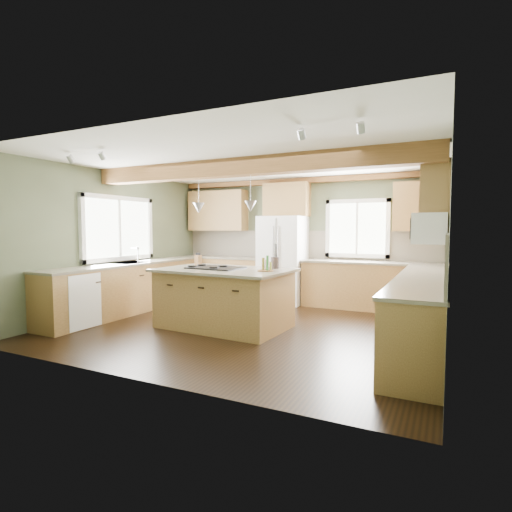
% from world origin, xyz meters
% --- Properties ---
extents(floor, '(5.60, 5.60, 0.00)m').
position_xyz_m(floor, '(0.00, 0.00, 0.00)').
color(floor, black).
rests_on(floor, ground).
extents(ceiling, '(5.60, 5.60, 0.00)m').
position_xyz_m(ceiling, '(0.00, 0.00, 2.60)').
color(ceiling, silver).
rests_on(ceiling, wall_back).
extents(wall_back, '(5.60, 0.00, 5.60)m').
position_xyz_m(wall_back, '(0.00, 2.50, 1.30)').
color(wall_back, '#474F38').
rests_on(wall_back, ground).
extents(wall_left, '(0.00, 5.00, 5.00)m').
position_xyz_m(wall_left, '(-2.80, 0.00, 1.30)').
color(wall_left, '#474F38').
rests_on(wall_left, ground).
extents(wall_right, '(0.00, 5.00, 5.00)m').
position_xyz_m(wall_right, '(2.80, 0.00, 1.30)').
color(wall_right, '#474F38').
rests_on(wall_right, ground).
extents(ceiling_beam, '(5.55, 0.26, 0.26)m').
position_xyz_m(ceiling_beam, '(0.00, -0.20, 2.47)').
color(ceiling_beam, brown).
rests_on(ceiling_beam, ceiling).
extents(soffit_trim, '(5.55, 0.20, 0.10)m').
position_xyz_m(soffit_trim, '(0.00, 2.40, 2.54)').
color(soffit_trim, brown).
rests_on(soffit_trim, ceiling).
extents(backsplash_back, '(5.58, 0.03, 0.58)m').
position_xyz_m(backsplash_back, '(0.00, 2.48, 1.21)').
color(backsplash_back, brown).
rests_on(backsplash_back, wall_back).
extents(backsplash_right, '(0.03, 3.70, 0.58)m').
position_xyz_m(backsplash_right, '(2.78, 0.05, 1.21)').
color(backsplash_right, brown).
rests_on(backsplash_right, wall_right).
extents(base_cab_back_left, '(2.02, 0.60, 0.88)m').
position_xyz_m(base_cab_back_left, '(-1.79, 2.20, 0.44)').
color(base_cab_back_left, brown).
rests_on(base_cab_back_left, floor).
extents(counter_back_left, '(2.06, 0.64, 0.04)m').
position_xyz_m(counter_back_left, '(-1.79, 2.20, 0.90)').
color(counter_back_left, brown).
rests_on(counter_back_left, base_cab_back_left).
extents(base_cab_back_right, '(2.62, 0.60, 0.88)m').
position_xyz_m(base_cab_back_right, '(1.49, 2.20, 0.44)').
color(base_cab_back_right, brown).
rests_on(base_cab_back_right, floor).
extents(counter_back_right, '(2.66, 0.64, 0.04)m').
position_xyz_m(counter_back_right, '(1.49, 2.20, 0.90)').
color(counter_back_right, brown).
rests_on(counter_back_right, base_cab_back_right).
extents(base_cab_left, '(0.60, 3.70, 0.88)m').
position_xyz_m(base_cab_left, '(-2.50, 0.05, 0.44)').
color(base_cab_left, brown).
rests_on(base_cab_left, floor).
extents(counter_left, '(0.64, 3.74, 0.04)m').
position_xyz_m(counter_left, '(-2.50, 0.05, 0.90)').
color(counter_left, brown).
rests_on(counter_left, base_cab_left).
extents(base_cab_right, '(0.60, 3.70, 0.88)m').
position_xyz_m(base_cab_right, '(2.50, 0.05, 0.44)').
color(base_cab_right, brown).
rests_on(base_cab_right, floor).
extents(counter_right, '(0.64, 3.74, 0.04)m').
position_xyz_m(counter_right, '(2.50, 0.05, 0.90)').
color(counter_right, brown).
rests_on(counter_right, base_cab_right).
extents(upper_cab_back_left, '(1.40, 0.35, 0.90)m').
position_xyz_m(upper_cab_back_left, '(-1.99, 2.33, 1.95)').
color(upper_cab_back_left, brown).
rests_on(upper_cab_back_left, wall_back).
extents(upper_cab_over_fridge, '(0.96, 0.35, 0.70)m').
position_xyz_m(upper_cab_over_fridge, '(-0.30, 2.33, 2.15)').
color(upper_cab_over_fridge, brown).
rests_on(upper_cab_over_fridge, wall_back).
extents(upper_cab_right, '(0.35, 2.20, 0.90)m').
position_xyz_m(upper_cab_right, '(2.62, 0.90, 1.95)').
color(upper_cab_right, brown).
rests_on(upper_cab_right, wall_right).
extents(upper_cab_back_corner, '(0.90, 0.35, 0.90)m').
position_xyz_m(upper_cab_back_corner, '(2.30, 2.33, 1.95)').
color(upper_cab_back_corner, brown).
rests_on(upper_cab_back_corner, wall_back).
extents(window_left, '(0.04, 1.60, 1.05)m').
position_xyz_m(window_left, '(-2.78, 0.05, 1.55)').
color(window_left, white).
rests_on(window_left, wall_left).
extents(window_back, '(1.10, 0.04, 1.00)m').
position_xyz_m(window_back, '(1.15, 2.48, 1.55)').
color(window_back, white).
rests_on(window_back, wall_back).
extents(sink, '(0.50, 0.65, 0.03)m').
position_xyz_m(sink, '(-2.50, 0.05, 0.91)').
color(sink, '#262628').
rests_on(sink, counter_left).
extents(faucet, '(0.02, 0.02, 0.28)m').
position_xyz_m(faucet, '(-2.32, 0.05, 1.05)').
color(faucet, '#B2B2B7').
rests_on(faucet, sink).
extents(dishwasher, '(0.60, 0.60, 0.84)m').
position_xyz_m(dishwasher, '(-2.49, -1.25, 0.43)').
color(dishwasher, white).
rests_on(dishwasher, floor).
extents(oven, '(0.60, 0.72, 0.84)m').
position_xyz_m(oven, '(2.49, -1.25, 0.43)').
color(oven, white).
rests_on(oven, floor).
extents(microwave, '(0.40, 0.70, 0.38)m').
position_xyz_m(microwave, '(2.58, -0.05, 1.55)').
color(microwave, white).
rests_on(microwave, wall_right).
extents(pendant_left, '(0.18, 0.18, 0.16)m').
position_xyz_m(pendant_left, '(-0.83, -0.17, 1.88)').
color(pendant_left, '#B2B2B7').
rests_on(pendant_left, ceiling).
extents(pendant_right, '(0.18, 0.18, 0.16)m').
position_xyz_m(pendant_right, '(0.13, -0.23, 1.88)').
color(pendant_right, '#B2B2B7').
rests_on(pendant_right, ceiling).
extents(refrigerator, '(0.90, 0.74, 1.80)m').
position_xyz_m(refrigerator, '(-0.30, 2.12, 0.90)').
color(refrigerator, white).
rests_on(refrigerator, floor).
extents(island, '(1.98, 1.28, 0.88)m').
position_xyz_m(island, '(-0.35, -0.20, 0.44)').
color(island, brown).
rests_on(island, floor).
extents(island_top, '(2.12, 1.42, 0.04)m').
position_xyz_m(island_top, '(-0.35, -0.20, 0.90)').
color(island_top, brown).
rests_on(island_top, island).
extents(cooktop, '(0.86, 0.60, 0.02)m').
position_xyz_m(cooktop, '(-0.51, -0.19, 0.93)').
color(cooktop, black).
rests_on(cooktop, island_top).
extents(knife_block, '(0.13, 0.11, 0.18)m').
position_xyz_m(knife_block, '(-1.04, 0.10, 1.01)').
color(knife_block, brown).
rests_on(knife_block, island_top).
extents(utensil_crock, '(0.17, 0.17, 0.18)m').
position_xyz_m(utensil_crock, '(0.33, 0.22, 1.01)').
color(utensil_crock, '#3B322F').
rests_on(utensil_crock, island_top).
extents(bottle_tray, '(0.28, 0.28, 0.22)m').
position_xyz_m(bottle_tray, '(0.36, -0.21, 1.03)').
color(bottle_tray, brown).
rests_on(bottle_tray, island_top).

